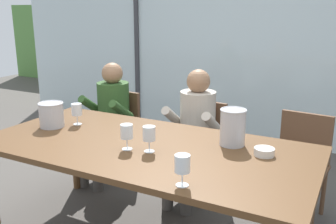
{
  "coord_description": "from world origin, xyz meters",
  "views": [
    {
      "loc": [
        1.29,
        -2.12,
        1.69
      ],
      "look_at": [
        0.0,
        0.35,
        0.93
      ],
      "focal_mm": 40.35,
      "sensor_mm": 36.0,
      "label": 1
    }
  ],
  "objects_px": {
    "dining_table": "(145,153)",
    "wine_glass_by_right_taster": "(182,165)",
    "wine_glass_center_pour": "(149,135)",
    "tasting_bowl": "(264,152)",
    "chair_center": "(301,158)",
    "chair_near_curtain": "(117,126)",
    "person_olive_shirt": "(109,114)",
    "ice_bucket_secondary": "(233,127)",
    "chair_left_of_center": "(200,141)",
    "ice_bucket_primary": "(51,114)",
    "wine_glass_by_left_taster": "(127,133)",
    "wine_glass_near_bucket": "(77,110)",
    "person_beige_jumper": "(194,127)"
  },
  "relations": [
    {
      "from": "chair_near_curtain",
      "to": "person_olive_shirt",
      "type": "bearing_deg",
      "value": -76.6
    },
    {
      "from": "person_olive_shirt",
      "to": "ice_bucket_primary",
      "type": "xyz_separation_m",
      "value": [
        0.05,
        -0.82,
        0.21
      ]
    },
    {
      "from": "chair_near_curtain",
      "to": "wine_glass_near_bucket",
      "type": "relative_size",
      "value": 4.95
    },
    {
      "from": "person_beige_jumper",
      "to": "chair_center",
      "type": "bearing_deg",
      "value": 9.49
    },
    {
      "from": "chair_left_of_center",
      "to": "wine_glass_center_pour",
      "type": "height_order",
      "value": "wine_glass_center_pour"
    },
    {
      "from": "wine_glass_by_left_taster",
      "to": "wine_glass_near_bucket",
      "type": "relative_size",
      "value": 1.0
    },
    {
      "from": "wine_glass_by_right_taster",
      "to": "chair_center",
      "type": "bearing_deg",
      "value": 73.93
    },
    {
      "from": "wine_glass_near_bucket",
      "to": "wine_glass_center_pour",
      "type": "height_order",
      "value": "same"
    },
    {
      "from": "wine_glass_by_left_taster",
      "to": "wine_glass_by_right_taster",
      "type": "xyz_separation_m",
      "value": [
        0.56,
        -0.32,
        0.0
      ]
    },
    {
      "from": "dining_table",
      "to": "person_olive_shirt",
      "type": "height_order",
      "value": "person_olive_shirt"
    },
    {
      "from": "wine_glass_center_pour",
      "to": "wine_glass_by_right_taster",
      "type": "distance_m",
      "value": 0.54
    },
    {
      "from": "dining_table",
      "to": "tasting_bowl",
      "type": "height_order",
      "value": "tasting_bowl"
    },
    {
      "from": "dining_table",
      "to": "chair_center",
      "type": "distance_m",
      "value": 1.35
    },
    {
      "from": "dining_table",
      "to": "wine_glass_by_right_taster",
      "type": "relative_size",
      "value": 13.37
    },
    {
      "from": "chair_center",
      "to": "chair_left_of_center",
      "type": "bearing_deg",
      "value": -174.99
    },
    {
      "from": "chair_left_of_center",
      "to": "chair_center",
      "type": "bearing_deg",
      "value": 5.74
    },
    {
      "from": "chair_center",
      "to": "tasting_bowl",
      "type": "distance_m",
      "value": 0.85
    },
    {
      "from": "wine_glass_by_left_taster",
      "to": "wine_glass_by_right_taster",
      "type": "distance_m",
      "value": 0.65
    },
    {
      "from": "chair_near_curtain",
      "to": "wine_glass_center_pour",
      "type": "xyz_separation_m",
      "value": [
        1.04,
        -1.09,
        0.4
      ]
    },
    {
      "from": "tasting_bowl",
      "to": "chair_left_of_center",
      "type": "bearing_deg",
      "value": 134.33
    },
    {
      "from": "chair_left_of_center",
      "to": "tasting_bowl",
      "type": "relative_size",
      "value": 6.57
    },
    {
      "from": "tasting_bowl",
      "to": "wine_glass_by_left_taster",
      "type": "relative_size",
      "value": 0.75
    },
    {
      "from": "ice_bucket_secondary",
      "to": "chair_left_of_center",
      "type": "bearing_deg",
      "value": 127.15
    },
    {
      "from": "wine_glass_center_pour",
      "to": "person_olive_shirt",
      "type": "bearing_deg",
      "value": 137.41
    },
    {
      "from": "person_olive_shirt",
      "to": "wine_glass_center_pour",
      "type": "height_order",
      "value": "person_olive_shirt"
    },
    {
      "from": "dining_table",
      "to": "wine_glass_by_right_taster",
      "type": "xyz_separation_m",
      "value": [
        0.51,
        -0.45,
        0.19
      ]
    },
    {
      "from": "wine_glass_near_bucket",
      "to": "wine_glass_by_right_taster",
      "type": "distance_m",
      "value": 1.38
    },
    {
      "from": "person_olive_shirt",
      "to": "wine_glass_by_left_taster",
      "type": "relative_size",
      "value": 6.79
    },
    {
      "from": "wine_glass_by_right_taster",
      "to": "dining_table",
      "type": "bearing_deg",
      "value": 138.26
    },
    {
      "from": "dining_table",
      "to": "ice_bucket_primary",
      "type": "bearing_deg",
      "value": 179.28
    },
    {
      "from": "chair_near_curtain",
      "to": "person_beige_jumper",
      "type": "distance_m",
      "value": 0.97
    },
    {
      "from": "ice_bucket_secondary",
      "to": "wine_glass_by_left_taster",
      "type": "distance_m",
      "value": 0.72
    },
    {
      "from": "chair_center",
      "to": "wine_glass_by_right_taster",
      "type": "relative_size",
      "value": 4.95
    },
    {
      "from": "ice_bucket_secondary",
      "to": "wine_glass_by_left_taster",
      "type": "xyz_separation_m",
      "value": [
        -0.6,
        -0.41,
        -0.01
      ]
    },
    {
      "from": "wine_glass_center_pour",
      "to": "tasting_bowl",
      "type": "bearing_deg",
      "value": 22.39
    },
    {
      "from": "ice_bucket_primary",
      "to": "person_beige_jumper",
      "type": "bearing_deg",
      "value": 43.22
    },
    {
      "from": "chair_center",
      "to": "wine_glass_by_left_taster",
      "type": "relative_size",
      "value": 4.95
    },
    {
      "from": "chair_left_of_center",
      "to": "ice_bucket_secondary",
      "type": "bearing_deg",
      "value": -46.41
    },
    {
      "from": "chair_center",
      "to": "ice_bucket_secondary",
      "type": "bearing_deg",
      "value": -112.8
    },
    {
      "from": "chair_left_of_center",
      "to": "ice_bucket_secondary",
      "type": "xyz_separation_m",
      "value": [
        0.53,
        -0.7,
        0.41
      ]
    },
    {
      "from": "person_beige_jumper",
      "to": "wine_glass_near_bucket",
      "type": "bearing_deg",
      "value": -136.07
    },
    {
      "from": "tasting_bowl",
      "to": "ice_bucket_primary",
      "type": "bearing_deg",
      "value": -174.11
    },
    {
      "from": "chair_near_curtain",
      "to": "ice_bucket_primary",
      "type": "bearing_deg",
      "value": -78.24
    },
    {
      "from": "chair_near_curtain",
      "to": "wine_glass_center_pour",
      "type": "bearing_deg",
      "value": -38.72
    },
    {
      "from": "wine_glass_near_bucket",
      "to": "wine_glass_center_pour",
      "type": "relative_size",
      "value": 1.0
    },
    {
      "from": "wine_glass_by_right_taster",
      "to": "ice_bucket_secondary",
      "type": "bearing_deg",
      "value": 87.31
    },
    {
      "from": "ice_bucket_primary",
      "to": "tasting_bowl",
      "type": "distance_m",
      "value": 1.67
    },
    {
      "from": "ice_bucket_primary",
      "to": "wine_glass_by_left_taster",
      "type": "height_order",
      "value": "ice_bucket_primary"
    },
    {
      "from": "chair_center",
      "to": "wine_glass_by_right_taster",
      "type": "xyz_separation_m",
      "value": [
        -0.41,
        -1.42,
        0.4
      ]
    },
    {
      "from": "dining_table",
      "to": "ice_bucket_primary",
      "type": "xyz_separation_m",
      "value": [
        -0.87,
        0.01,
        0.17
      ]
    }
  ]
}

